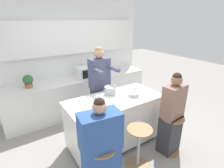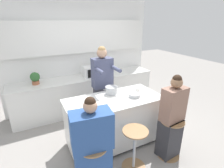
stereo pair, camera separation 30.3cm
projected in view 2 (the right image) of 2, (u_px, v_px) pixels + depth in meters
ground_plane at (114, 142)px, 3.38m from camera, size 16.00×16.00×0.00m
wall_back at (80, 48)px, 4.36m from camera, size 3.81×0.22×2.70m
back_counter at (87, 93)px, 4.49m from camera, size 3.53×0.66×0.88m
kitchen_island at (114, 121)px, 3.22m from camera, size 1.71×0.81×0.92m
bar_stool_leftmost at (94, 165)px, 2.36m from camera, size 0.39×0.39×0.70m
bar_stool_center at (135, 147)px, 2.68m from camera, size 0.39×0.39×0.70m
bar_stool_rightmost at (170, 136)px, 2.92m from camera, size 0.39×0.39×0.70m
person_cooking at (103, 89)px, 3.63m from camera, size 0.41×0.55×1.75m
person_wrapped_blanket at (92, 149)px, 2.27m from camera, size 0.55×0.35×1.40m
person_seated_near at (171, 121)px, 2.85m from camera, size 0.41×0.30×1.47m
cooking_pot at (111, 90)px, 3.23m from camera, size 0.31×0.23×0.14m
fruit_bowl at (134, 95)px, 3.12m from camera, size 0.21×0.21×0.06m
coffee_cup_near at (137, 90)px, 3.33m from camera, size 0.10×0.07×0.09m
microwave at (93, 71)px, 4.32m from camera, size 0.49×0.33×0.26m
potted_plant at (35, 78)px, 3.79m from camera, size 0.20×0.20×0.27m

